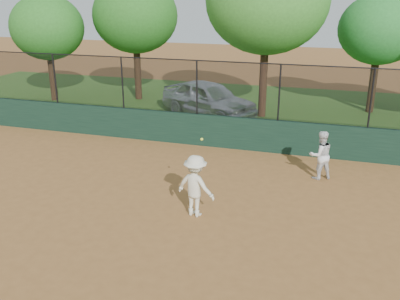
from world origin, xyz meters
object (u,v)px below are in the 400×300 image
(parked_car, at_px, (208,99))
(tree_2, at_px, (267,1))
(player_second, at_px, (320,155))
(tree_1, at_px, (135,16))
(tree_0, at_px, (47,28))
(player_main, at_px, (195,186))
(tree_3, at_px, (380,30))

(parked_car, xyz_separation_m, tree_2, (2.40, 0.69, 4.31))
(player_second, relative_size, tree_1, 0.24)
(tree_2, bearing_deg, tree_0, 179.78)
(tree_0, xyz_separation_m, tree_2, (11.25, -0.04, 1.37))
(player_second, distance_m, tree_1, 13.52)
(player_second, xyz_separation_m, player_main, (-2.92, -3.45, 0.05))
(parked_car, xyz_separation_m, tree_1, (-4.61, 2.28, 3.51))
(tree_2, bearing_deg, parked_car, -163.87)
(tree_1, xyz_separation_m, tree_2, (7.01, -1.59, 0.80))
(tree_3, bearing_deg, player_second, -101.71)
(player_second, height_order, tree_0, tree_0)
(parked_car, relative_size, player_second, 3.17)
(tree_0, relative_size, tree_2, 0.73)
(tree_1, relative_size, tree_3, 1.14)
(tree_3, bearing_deg, tree_2, -154.38)
(tree_0, bearing_deg, player_second, -25.75)
(tree_2, xyz_separation_m, tree_3, (4.86, 2.33, -1.27))
(player_main, bearing_deg, tree_2, 90.21)
(tree_2, bearing_deg, tree_3, 25.62)
(tree_1, bearing_deg, player_main, -59.28)
(player_second, bearing_deg, tree_0, -55.30)
(player_main, height_order, tree_1, tree_1)
(player_main, bearing_deg, tree_1, 120.72)
(player_main, xyz_separation_m, tree_1, (-7.05, 11.86, 3.52))
(player_second, bearing_deg, tree_1, -69.68)
(tree_1, height_order, tree_3, tree_1)
(tree_0, bearing_deg, tree_3, 8.08)
(tree_2, bearing_deg, tree_1, 167.21)
(player_main, xyz_separation_m, tree_3, (4.82, 12.59, 3.05))
(tree_0, xyz_separation_m, tree_1, (4.24, 1.55, 0.57))
(player_second, bearing_deg, tree_2, -96.05)
(tree_0, distance_m, tree_2, 11.34)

